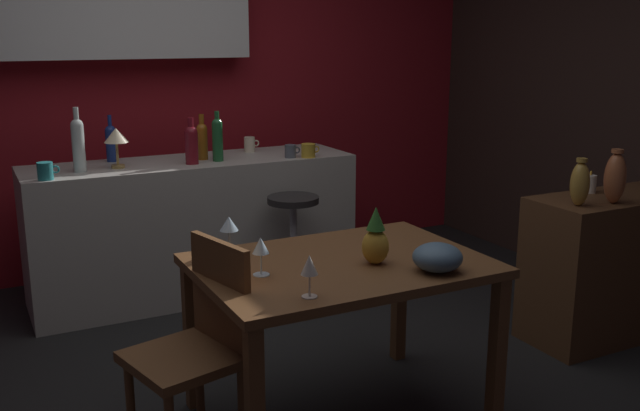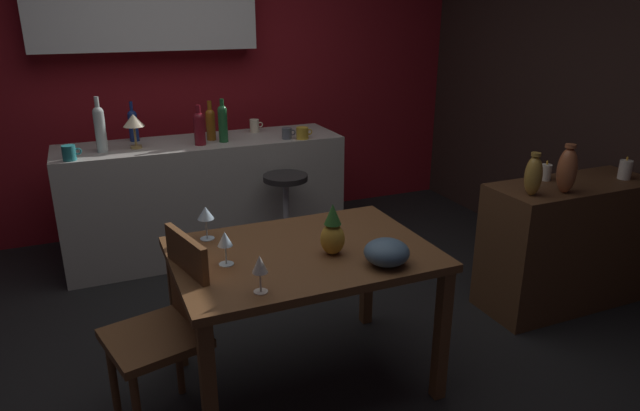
{
  "view_description": "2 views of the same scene",
  "coord_description": "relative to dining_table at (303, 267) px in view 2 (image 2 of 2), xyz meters",
  "views": [
    {
      "loc": [
        -1.37,
        -3.05,
        1.7
      ],
      "look_at": [
        0.3,
        0.22,
        0.81
      ],
      "focal_mm": 40.3,
      "sensor_mm": 36.0,
      "label": 1
    },
    {
      "loc": [
        -0.84,
        -2.76,
        1.84
      ],
      "look_at": [
        0.41,
        0.16,
        0.72
      ],
      "focal_mm": 31.35,
      "sensor_mm": 36.0,
      "label": 2
    }
  ],
  "objects": [
    {
      "name": "ground_plane",
      "position": [
        -0.05,
        0.46,
        -0.65
      ],
      "size": [
        9.0,
        9.0,
        0.0
      ],
      "primitive_type": "plane",
      "color": "black"
    },
    {
      "name": "wall_kitchen_back",
      "position": [
        -0.11,
        2.53,
        0.76
      ],
      "size": [
        5.2,
        0.33,
        2.6
      ],
      "color": "maroon",
      "rests_on": "ground_plane"
    },
    {
      "name": "wall_side_right",
      "position": [
        2.5,
        0.76,
        0.65
      ],
      "size": [
        0.1,
        4.4,
        2.6
      ],
      "primitive_type": "cube",
      "color": "#33231E",
      "rests_on": "ground_plane"
    },
    {
      "name": "dining_table",
      "position": [
        0.0,
        0.0,
        0.0
      ],
      "size": [
        1.23,
        0.88,
        0.74
      ],
      "color": "brown",
      "rests_on": "ground_plane"
    },
    {
      "name": "kitchen_counter",
      "position": [
        -0.09,
        1.84,
        -0.2
      ],
      "size": [
        2.1,
        0.6,
        0.9
      ],
      "primitive_type": "cube",
      "color": "#B2ADA3",
      "rests_on": "ground_plane"
    },
    {
      "name": "sideboard_cabinet",
      "position": [
        1.86,
        0.11,
        -0.24
      ],
      "size": [
        1.1,
        0.44,
        0.82
      ],
      "primitive_type": "cube",
      "color": "#56351E",
      "rests_on": "ground_plane"
    },
    {
      "name": "chair_near_window",
      "position": [
        -0.66,
        -0.03,
        -0.15
      ],
      "size": [
        0.48,
        0.48,
        0.91
      ],
      "color": "brown",
      "rests_on": "ground_plane"
    },
    {
      "name": "bar_stool",
      "position": [
        0.39,
        1.32,
        -0.27
      ],
      "size": [
        0.34,
        0.34,
        0.72
      ],
      "color": "#262323",
      "rests_on": "ground_plane"
    },
    {
      "name": "wine_glass_left",
      "position": [
        -0.38,
        -0.01,
        0.21
      ],
      "size": [
        0.07,
        0.07,
        0.16
      ],
      "color": "silver",
      "rests_on": "dining_table"
    },
    {
      "name": "wine_glass_right",
      "position": [
        -0.31,
        -0.33,
        0.21
      ],
      "size": [
        0.07,
        0.07,
        0.16
      ],
      "color": "silver",
      "rests_on": "dining_table"
    },
    {
      "name": "wine_glass_center",
      "position": [
        -0.39,
        0.32,
        0.22
      ],
      "size": [
        0.08,
        0.08,
        0.17
      ],
      "color": "silver",
      "rests_on": "dining_table"
    },
    {
      "name": "pineapple_centerpiece",
      "position": [
        0.12,
        -0.09,
        0.2
      ],
      "size": [
        0.12,
        0.12,
        0.25
      ],
      "color": "gold",
      "rests_on": "dining_table"
    },
    {
      "name": "fruit_bowl",
      "position": [
        0.29,
        -0.3,
        0.15
      ],
      "size": [
        0.21,
        0.21,
        0.12
      ],
      "primitive_type": "ellipsoid",
      "color": "slate",
      "rests_on": "dining_table"
    },
    {
      "name": "wine_bottle_green",
      "position": [
        0.06,
        1.74,
        0.4
      ],
      "size": [
        0.07,
        0.07,
        0.32
      ],
      "color": "#1E592D",
      "rests_on": "kitchen_counter"
    },
    {
      "name": "wine_bottle_cobalt",
      "position": [
        -0.55,
        2.03,
        0.38
      ],
      "size": [
        0.07,
        0.07,
        0.3
      ],
      "color": "navy",
      "rests_on": "kitchen_counter"
    },
    {
      "name": "wine_bottle_ruby",
      "position": [
        -0.13,
        1.72,
        0.38
      ],
      "size": [
        0.08,
        0.08,
        0.29
      ],
      "color": "maroon",
      "rests_on": "kitchen_counter"
    },
    {
      "name": "wine_bottle_clear",
      "position": [
        -0.79,
        1.77,
        0.42
      ],
      "size": [
        0.07,
        0.07,
        0.38
      ],
      "color": "silver",
      "rests_on": "kitchen_counter"
    },
    {
      "name": "wine_bottle_amber",
      "position": [
        -0.01,
        1.84,
        0.38
      ],
      "size": [
        0.07,
        0.07,
        0.29
      ],
      "color": "#8C5114",
      "rests_on": "kitchen_counter"
    },
    {
      "name": "cup_mustard",
      "position": [
        0.63,
        1.6,
        0.3
      ],
      "size": [
        0.13,
        0.09,
        0.09
      ],
      "color": "gold",
      "rests_on": "kitchen_counter"
    },
    {
      "name": "cup_slate",
      "position": [
        0.52,
        1.65,
        0.29
      ],
      "size": [
        0.11,
        0.07,
        0.08
      ],
      "color": "#515660",
      "rests_on": "kitchen_counter"
    },
    {
      "name": "cup_cream",
      "position": [
        0.37,
        1.99,
        0.3
      ],
      "size": [
        0.11,
        0.07,
        0.1
      ],
      "color": "beige",
      "rests_on": "kitchen_counter"
    },
    {
      "name": "cup_teal",
      "position": [
        -1.0,
        1.61,
        0.3
      ],
      "size": [
        0.12,
        0.09,
        0.1
      ],
      "color": "teal",
      "rests_on": "kitchen_counter"
    },
    {
      "name": "counter_lamp",
      "position": [
        -0.57,
        1.79,
        0.44
      ],
      "size": [
        0.15,
        0.15,
        0.24
      ],
      "color": "#A58447",
      "rests_on": "kitchen_counter"
    },
    {
      "name": "pillar_candle_tall",
      "position": [
        1.74,
        0.24,
        0.22
      ],
      "size": [
        0.07,
        0.07,
        0.13
      ],
      "color": "white",
      "rests_on": "sideboard_cabinet"
    },
    {
      "name": "pillar_candle_short",
      "position": [
        2.21,
        0.06,
        0.23
      ],
      "size": [
        0.08,
        0.08,
        0.15
      ],
      "color": "white",
      "rests_on": "sideboard_cabinet"
    },
    {
      "name": "vase_copper",
      "position": [
        1.64,
        -0.0,
        0.31
      ],
      "size": [
        0.11,
        0.11,
        0.29
      ],
      "color": "#B26038",
      "rests_on": "sideboard_cabinet"
    },
    {
      "name": "vase_brass",
      "position": [
        1.44,
        0.04,
        0.29
      ],
      "size": [
        0.1,
        0.1,
        0.25
      ],
      "color": "#B78C38",
      "rests_on": "sideboard_cabinet"
    }
  ]
}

